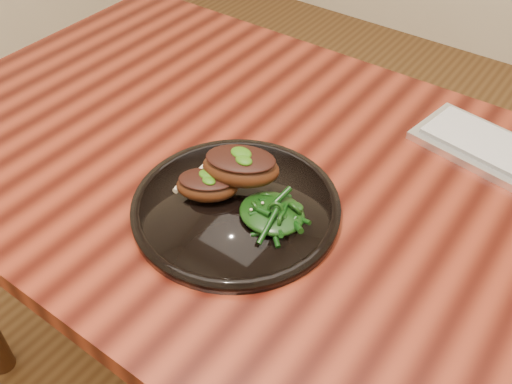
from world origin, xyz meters
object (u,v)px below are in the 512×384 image
(desk, at_px, (336,237))
(lamb_chop_front, at_px, (207,185))
(plate, at_px, (236,207))
(greens_heap, at_px, (272,210))

(desk, xyz_separation_m, lamb_chop_front, (-0.16, -0.12, 0.12))
(plate, distance_m, lamb_chop_front, 0.05)
(desk, distance_m, greens_heap, 0.17)
(plate, xyz_separation_m, lamb_chop_front, (-0.05, -0.01, 0.03))
(desk, xyz_separation_m, greens_heap, (-0.06, -0.11, 0.12))
(plate, height_order, lamb_chop_front, lamb_chop_front)
(greens_heap, bearing_deg, desk, 62.71)
(plate, relative_size, greens_heap, 3.17)
(desk, relative_size, lamb_chop_front, 14.40)
(lamb_chop_front, relative_size, greens_heap, 1.12)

